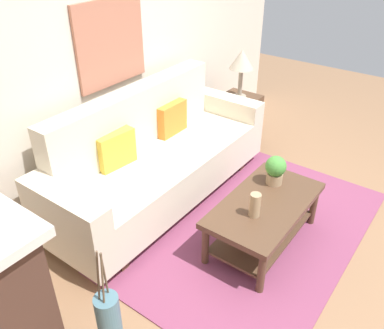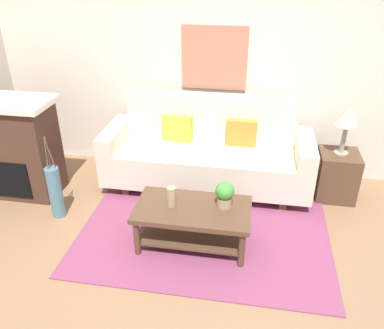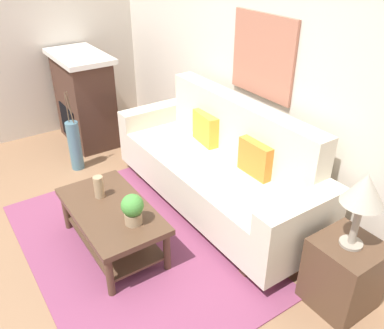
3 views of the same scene
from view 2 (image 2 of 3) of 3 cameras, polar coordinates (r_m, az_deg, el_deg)
name	(u,v)px [view 2 (image 2 of 3)]	position (r m, az deg, el deg)	size (l,w,h in m)	color
ground_plane	(196,269)	(3.74, 0.55, -14.81)	(9.63, 9.63, 0.00)	#8C6647
wall_back	(223,66)	(4.90, 4.56, 13.97)	(5.63, 0.10, 2.70)	beige
area_rug	(204,234)	(4.12, 1.68, -10.05)	(2.53, 1.70, 0.01)	#843D5B
couch	(207,153)	(4.73, 2.23, 1.60)	(2.43, 0.84, 1.08)	beige
throw_pillow_mustard	(178,128)	(4.80, -2.11, 5.26)	(0.36, 0.12, 0.32)	gold
throw_pillow_orange	(241,133)	(4.71, 7.16, 4.60)	(0.36, 0.12, 0.32)	orange
coffee_table	(193,217)	(3.82, 0.11, -7.65)	(1.10, 0.60, 0.43)	#513826
tabletop_vase	(171,197)	(3.73, -3.00, -4.70)	(0.09, 0.09, 0.20)	tan
potted_plant_tabletop	(225,194)	(3.71, 4.76, -4.22)	(0.18, 0.18, 0.26)	tan
side_table	(336,175)	(4.87, 20.15, -1.45)	(0.44, 0.44, 0.56)	#513826
table_lamp	(348,118)	(4.58, 21.62, 6.32)	(0.28, 0.28, 0.57)	gray
fireplace	(15,147)	(4.97, -24.20, 2.29)	(1.02, 0.58, 1.16)	#472D23
floor_vase	(56,192)	(4.47, -19.13, -3.83)	(0.15, 0.15, 0.59)	slate
floor_vase_branch_a	(50,153)	(4.24, -19.89, 1.58)	(0.01, 0.01, 0.36)	brown
floor_vase_branch_b	(48,152)	(4.27, -20.14, 1.71)	(0.01, 0.01, 0.36)	brown
floor_vase_branch_c	(46,153)	(4.25, -20.35, 1.50)	(0.01, 0.01, 0.36)	brown
framed_painting	(214,58)	(4.82, 3.24, 15.11)	(0.78, 0.03, 0.74)	#B77056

